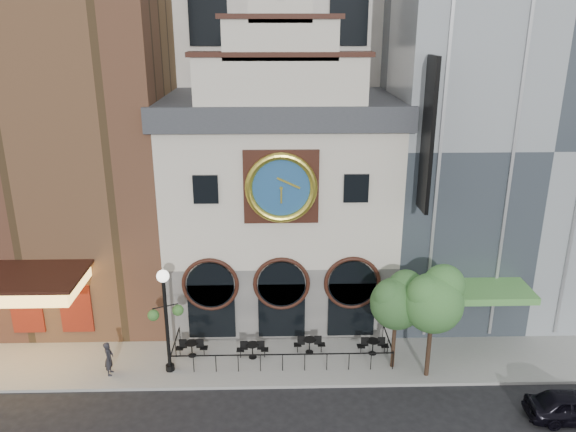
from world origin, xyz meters
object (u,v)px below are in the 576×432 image
Objects in this scene: bistro_2 at (309,344)px; lamppost at (166,310)px; tree_left at (397,299)px; tree_right at (434,298)px; bistro_0 at (192,348)px; bistro_1 at (253,349)px; bistro_3 at (373,346)px; car_right at (573,406)px; pedestrian at (109,358)px.

lamppost reaches higher than bistro_2.
tree_left is 1.72m from tree_right.
bistro_0 is 3.05m from bistro_1.
tree_left is (6.85, -0.88, 3.15)m from bistro_1.
lamppost reaches higher than bistro_3.
car_right is at bearing -30.59° from tree_right.
bistro_1 is at bearing -4.39° from bistro_0.
tree_right reaches higher than bistro_2.
bistro_1 is 7.59m from tree_left.
bistro_0 is 17.46m from car_right.
tree_right is (15.05, -0.43, 3.19)m from pedestrian.
bistro_3 is 3.43m from tree_left.
car_right is at bearing -101.85° from pedestrian.
bistro_3 is at bearing -3.83° from bistro_2.
car_right is 20.72m from pedestrian.
tree_left is (10.78, 0.09, 0.36)m from lamppost.
pedestrian is at bearing -158.82° from bistro_0.
bistro_1 is 0.32× the size of tree_left.
lamppost is at bearing -126.52° from bistro_0.
car_right reaches higher than bistro_1.
pedestrian is (-6.72, -1.19, 0.39)m from bistro_1.
tree_right is at bearing -26.36° from lamppost.
bistro_1 is at bearing -172.17° from bistro_2.
car_right is at bearing -35.52° from lamppost.
pedestrian reaches higher than bistro_0.
bistro_0 is 0.41× the size of car_right.
tree_left is (0.82, -1.06, 3.15)m from bistro_3.
bistro_3 is 0.29× the size of tree_right.
tree_right is (1.49, -0.75, 0.42)m from tree_left.
bistro_2 is 0.41× the size of car_right.
bistro_1 is at bearing 72.18° from car_right.
bistro_1 is 0.30× the size of lamppost.
bistro_1 is 0.29× the size of tree_right.
tree_left is (13.57, 0.31, 2.77)m from pedestrian.
lamppost is at bearing -173.42° from bistro_3.
tree_left is at bearing -22.82° from lamppost.
tree_left reaches higher than pedestrian.
lamppost reaches higher than pedestrian.
tree_right is at bearing -26.63° from tree_left.
bistro_1 and bistro_3 have the same top height.
tree_left is at bearing -17.68° from bistro_2.
bistro_1 is 6.04m from bistro_3.
pedestrian is 3.69m from lamppost.
bistro_0 is at bearing -70.69° from pedestrian.
car_right is 0.71× the size of tree_right.
bistro_2 is at bearing 176.17° from bistro_3.
tree_right is (-5.35, 3.16, 3.52)m from car_right.
bistro_0 is at bearing 179.67° from bistro_3.
pedestrian reaches higher than car_right.
bistro_1 is 1.00× the size of bistro_2.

